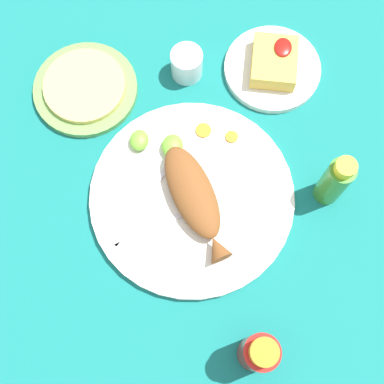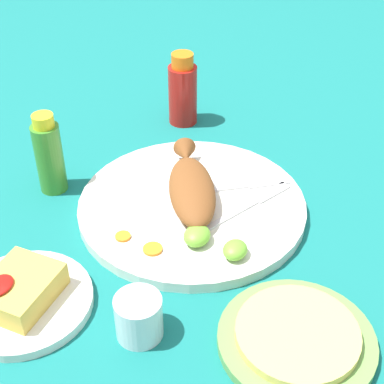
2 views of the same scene
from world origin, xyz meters
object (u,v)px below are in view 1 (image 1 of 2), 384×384
at_px(main_plate, 192,197).
at_px(hot_sauce_bottle_red, 259,353).
at_px(fork_far, 139,207).
at_px(tortilla_plate, 86,89).
at_px(side_plate_fries, 272,69).
at_px(fried_fish, 194,197).
at_px(salt_cup, 187,65).
at_px(fork_near, 152,230).
at_px(hot_sauce_bottle_green, 335,181).

relative_size(main_plate, hot_sauce_bottle_red, 2.53).
relative_size(fork_far, hot_sauce_bottle_red, 1.18).
bearing_deg(tortilla_plate, side_plate_fries, -76.61).
relative_size(fried_fish, salt_cup, 3.57).
height_order(fork_near, side_plate_fries, fork_near).
xyz_separation_m(side_plate_fries, tortilla_plate, (-0.08, 0.35, 0.00)).
bearing_deg(side_plate_fries, hot_sauce_bottle_red, -179.37).
distance_m(fork_far, hot_sauce_bottle_green, 0.34).
height_order(fried_fish, side_plate_fries, fried_fish).
relative_size(main_plate, tortilla_plate, 1.83).
xyz_separation_m(hot_sauce_bottle_red, hot_sauce_bottle_green, (0.29, -0.11, -0.00)).
distance_m(main_plate, tortilla_plate, 0.30).
relative_size(fork_near, hot_sauce_bottle_red, 1.10).
xyz_separation_m(main_plate, tortilla_plate, (0.19, 0.23, -0.00)).
bearing_deg(hot_sauce_bottle_red, fork_near, 46.28).
relative_size(hot_sauce_bottle_green, salt_cup, 2.33).
height_order(side_plate_fries, tortilla_plate, same).
xyz_separation_m(fork_near, hot_sauce_bottle_red, (-0.19, -0.19, 0.05)).
relative_size(fork_far, tortilla_plate, 0.86).
xyz_separation_m(main_plate, salt_cup, (0.26, 0.04, 0.02)).
height_order(main_plate, hot_sauce_bottle_red, hot_sauce_bottle_red).
height_order(hot_sauce_bottle_green, tortilla_plate, hot_sauce_bottle_green).
bearing_deg(main_plate, fork_near, 139.06).
distance_m(hot_sauce_bottle_red, side_plate_fries, 0.54).
bearing_deg(fork_far, salt_cup, -163.44).
height_order(main_plate, fried_fish, fried_fish).
distance_m(main_plate, fried_fish, 0.03).
relative_size(fork_near, salt_cup, 2.59).
bearing_deg(side_plate_fries, salt_cup, 97.44).
bearing_deg(fork_near, tortilla_plate, -93.38).
distance_m(fried_fish, fork_far, 0.10).
height_order(main_plate, hot_sauce_bottle_green, hot_sauce_bottle_green).
xyz_separation_m(fork_near, hot_sauce_bottle_green, (0.11, -0.30, 0.05)).
distance_m(main_plate, hot_sauce_bottle_red, 0.29).
relative_size(hot_sauce_bottle_red, tortilla_plate, 0.72).
height_order(hot_sauce_bottle_red, side_plate_fries, hot_sauce_bottle_red).
relative_size(hot_sauce_bottle_red, salt_cup, 2.37).
relative_size(fried_fish, fork_near, 1.38).
bearing_deg(salt_cup, hot_sauce_bottle_green, -128.06).
relative_size(main_plate, fork_far, 2.14).
bearing_deg(tortilla_plate, salt_cup, -71.64).
distance_m(fork_near, hot_sauce_bottle_green, 0.32).
height_order(fried_fish, hot_sauce_bottle_red, hot_sauce_bottle_red).
xyz_separation_m(hot_sauce_bottle_green, side_plate_fries, (0.24, 0.11, -0.06)).
xyz_separation_m(main_plate, side_plate_fries, (0.28, -0.13, -0.00)).
height_order(fork_near, fork_far, same).
relative_size(fried_fish, side_plate_fries, 1.17).
bearing_deg(fork_near, hot_sauce_bottle_red, 100.80).
relative_size(fork_near, fork_far, 0.93).
bearing_deg(hot_sauce_bottle_green, salt_cup, 51.94).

